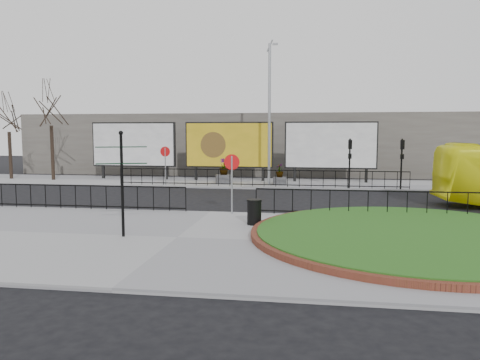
% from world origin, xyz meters
% --- Properties ---
extents(ground, '(90.00, 90.00, 0.00)m').
position_xyz_m(ground, '(0.00, 0.00, 0.00)').
color(ground, black).
rests_on(ground, ground).
extents(pavement_near, '(30.00, 10.00, 0.12)m').
position_xyz_m(pavement_near, '(0.00, -5.00, 0.06)').
color(pavement_near, gray).
rests_on(pavement_near, ground).
extents(pavement_far, '(44.00, 6.00, 0.12)m').
position_xyz_m(pavement_far, '(0.00, 12.00, 0.06)').
color(pavement_far, gray).
rests_on(pavement_far, ground).
extents(brick_edge, '(10.40, 10.40, 0.18)m').
position_xyz_m(brick_edge, '(7.50, -4.00, 0.21)').
color(brick_edge, maroon).
rests_on(brick_edge, pavement_near).
extents(grass_lawn, '(10.00, 10.00, 0.22)m').
position_xyz_m(grass_lawn, '(7.50, -4.00, 0.23)').
color(grass_lawn, '#1E5015').
rests_on(grass_lawn, pavement_near).
extents(railing_near_left, '(10.00, 0.10, 1.10)m').
position_xyz_m(railing_near_left, '(-6.00, -0.30, 0.67)').
color(railing_near_left, black).
rests_on(railing_near_left, pavement_near).
extents(railing_near_right, '(9.00, 0.10, 1.10)m').
position_xyz_m(railing_near_right, '(6.50, -0.30, 0.67)').
color(railing_near_right, black).
rests_on(railing_near_right, pavement_near).
extents(railing_far, '(18.00, 0.10, 1.10)m').
position_xyz_m(railing_far, '(1.00, 9.30, 0.67)').
color(railing_far, black).
rests_on(railing_far, pavement_far).
extents(speed_sign_far, '(0.64, 0.07, 2.47)m').
position_xyz_m(speed_sign_far, '(-5.00, 9.40, 1.92)').
color(speed_sign_far, gray).
rests_on(speed_sign_far, pavement_far).
extents(speed_sign_near, '(0.64, 0.07, 2.47)m').
position_xyz_m(speed_sign_near, '(1.00, -0.40, 1.92)').
color(speed_sign_near, gray).
rests_on(speed_sign_near, pavement_near).
extents(billboard_left, '(6.20, 0.31, 4.10)m').
position_xyz_m(billboard_left, '(-8.50, 12.97, 2.60)').
color(billboard_left, black).
rests_on(billboard_left, pavement_far).
extents(billboard_mid, '(6.20, 0.31, 4.10)m').
position_xyz_m(billboard_mid, '(-1.50, 12.97, 2.60)').
color(billboard_mid, black).
rests_on(billboard_mid, pavement_far).
extents(billboard_right, '(6.20, 0.31, 4.10)m').
position_xyz_m(billboard_right, '(5.50, 12.97, 2.60)').
color(billboard_right, black).
rests_on(billboard_right, pavement_far).
extents(lamp_post, '(0.74, 0.18, 9.23)m').
position_xyz_m(lamp_post, '(1.51, 11.00, 4.83)').
color(lamp_post, gray).
rests_on(lamp_post, pavement_far).
extents(signal_pole_a, '(0.22, 0.26, 3.00)m').
position_xyz_m(signal_pole_a, '(6.50, 9.34, 2.10)').
color(signal_pole_a, black).
rests_on(signal_pole_a, pavement_far).
extents(signal_pole_b, '(0.22, 0.26, 3.00)m').
position_xyz_m(signal_pole_b, '(9.50, 9.34, 2.10)').
color(signal_pole_b, black).
rests_on(signal_pole_b, pavement_far).
extents(tree_left, '(2.00, 2.00, 7.00)m').
position_xyz_m(tree_left, '(-14.00, 11.50, 3.62)').
color(tree_left, '#2D2119').
rests_on(tree_left, pavement_far).
extents(tree_mid, '(2.00, 2.00, 6.20)m').
position_xyz_m(tree_mid, '(-17.50, 11.80, 3.22)').
color(tree_mid, '#2D2119').
rests_on(tree_mid, pavement_far).
extents(building_backdrop, '(40.00, 10.00, 5.00)m').
position_xyz_m(building_backdrop, '(0.00, 22.00, 2.50)').
color(building_backdrop, '#656058').
rests_on(building_backdrop, ground).
extents(fingerpost_sign, '(1.57, 0.78, 3.42)m').
position_xyz_m(fingerpost_sign, '(-1.76, -5.16, 2.18)').
color(fingerpost_sign, black).
rests_on(fingerpost_sign, pavement_near).
extents(litter_bin, '(0.56, 0.56, 0.93)m').
position_xyz_m(litter_bin, '(2.20, -2.55, 0.59)').
color(litter_bin, black).
rests_on(litter_bin, pavement_near).
extents(planter_a, '(1.10, 1.10, 1.65)m').
position_xyz_m(planter_a, '(-1.50, 11.00, 0.71)').
color(planter_a, '#4C4C4F').
rests_on(planter_a, pavement_far).
extents(planter_c, '(0.90, 0.90, 1.36)m').
position_xyz_m(planter_c, '(2.20, 11.00, 0.61)').
color(planter_c, '#4C4C4F').
rests_on(planter_c, pavement_far).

